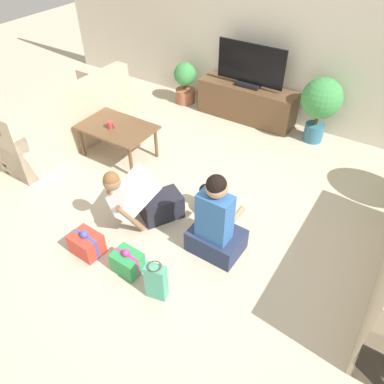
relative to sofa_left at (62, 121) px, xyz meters
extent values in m
plane|color=beige|center=(2.37, -0.38, -0.31)|extent=(16.00, 16.00, 0.00)
cube|color=beige|center=(2.37, 2.25, 0.99)|extent=(8.40, 0.06, 2.60)
cube|color=#C6B293|center=(-0.05, 0.00, -0.08)|extent=(0.94, 2.00, 0.46)
cube|color=#C6B293|center=(0.32, 0.00, 0.36)|extent=(0.20, 2.00, 0.42)
cube|color=#C6B293|center=(-0.05, 0.92, 0.01)|extent=(0.94, 0.16, 0.64)
cube|color=#C6B293|center=(-0.05, -0.92, 0.01)|extent=(0.94, 0.16, 0.64)
cube|color=#9E4293|center=(0.12, 0.45, 0.30)|extent=(0.18, 0.34, 0.32)
cube|color=#3366AD|center=(0.12, 0.00, 0.30)|extent=(0.18, 0.34, 0.32)
cube|color=red|center=(0.12, -0.45, 0.30)|extent=(0.18, 0.34, 0.32)
cube|color=brown|center=(0.93, 0.11, 0.13)|extent=(0.97, 0.64, 0.03)
cylinder|color=brown|center=(0.51, -0.15, -0.10)|extent=(0.04, 0.04, 0.43)
cylinder|color=brown|center=(1.36, -0.15, -0.10)|extent=(0.04, 0.04, 0.43)
cylinder|color=brown|center=(0.51, 0.37, -0.10)|extent=(0.04, 0.04, 0.43)
cylinder|color=brown|center=(1.36, 0.37, -0.10)|extent=(0.04, 0.04, 0.43)
cube|color=brown|center=(1.89, 1.97, -0.04)|extent=(1.50, 0.42, 0.54)
cube|color=black|center=(1.89, 1.97, 0.25)|extent=(0.36, 0.20, 0.05)
cube|color=black|center=(1.89, 1.97, 0.56)|extent=(1.04, 0.03, 0.57)
cylinder|color=#336B84|center=(3.00, 1.92, -0.19)|extent=(0.27, 0.27, 0.25)
cylinder|color=brown|center=(3.00, 1.92, 0.02)|extent=(0.05, 0.05, 0.16)
sphere|color=#3D8E47|center=(3.00, 1.92, 0.34)|extent=(0.55, 0.55, 0.55)
cylinder|color=#A36042|center=(0.79, 1.92, -0.20)|extent=(0.32, 0.32, 0.22)
cylinder|color=brown|center=(0.79, 1.92, -0.03)|extent=(0.06, 0.06, 0.11)
sphere|color=#3D8E47|center=(0.79, 1.92, 0.17)|extent=(0.36, 0.36, 0.36)
cube|color=#23232D|center=(2.10, -0.53, -0.17)|extent=(0.47, 0.53, 0.28)
cube|color=white|center=(1.95, -0.79, 0.13)|extent=(0.54, 0.61, 0.48)
sphere|color=#8E6647|center=(1.85, -0.96, 0.35)|extent=(0.18, 0.18, 0.18)
sphere|color=brown|center=(1.85, -0.96, 0.38)|extent=(0.16, 0.16, 0.16)
cylinder|color=#8E6647|center=(1.78, -0.80, -0.06)|extent=(0.20, 0.28, 0.43)
cylinder|color=#8E6647|center=(2.02, -0.95, -0.06)|extent=(0.20, 0.28, 0.43)
cube|color=#283351|center=(2.86, -0.63, -0.19)|extent=(0.53, 0.41, 0.24)
cube|color=#3366AD|center=(2.85, -0.69, 0.18)|extent=(0.32, 0.21, 0.51)
sphere|color=tan|center=(2.85, -0.68, 0.53)|extent=(0.21, 0.21, 0.21)
sphere|color=black|center=(2.85, -0.69, 0.57)|extent=(0.19, 0.19, 0.19)
cylinder|color=tan|center=(2.99, -0.49, 0.11)|extent=(0.06, 0.26, 0.06)
cylinder|color=tan|center=(2.73, -0.48, 0.11)|extent=(0.06, 0.26, 0.06)
ellipsoid|color=black|center=(2.60, -0.24, -0.09)|extent=(0.32, 0.27, 0.17)
sphere|color=black|center=(2.44, -0.16, -0.05)|extent=(0.14, 0.14, 0.14)
sphere|color=olive|center=(2.39, -0.13, -0.06)|extent=(0.06, 0.06, 0.06)
cylinder|color=black|center=(2.75, -0.32, -0.06)|extent=(0.10, 0.07, 0.11)
cylinder|color=olive|center=(2.54, -0.16, -0.25)|extent=(0.04, 0.04, 0.13)
cylinder|color=olive|center=(2.50, -0.24, -0.25)|extent=(0.04, 0.04, 0.13)
cylinder|color=olive|center=(2.70, -0.24, -0.25)|extent=(0.04, 0.04, 0.13)
cylinder|color=olive|center=(2.66, -0.33, -0.25)|extent=(0.04, 0.04, 0.13)
cube|color=#2D934C|center=(2.28, -1.32, -0.20)|extent=(0.28, 0.22, 0.22)
cube|color=#CC3389|center=(2.28, -1.32, -0.20)|extent=(0.28, 0.04, 0.23)
sphere|color=#CC3389|center=(2.28, -1.32, -0.06)|extent=(0.08, 0.08, 0.08)
cube|color=red|center=(1.79, -1.37, -0.20)|extent=(0.31, 0.25, 0.23)
cube|color=#3D51BC|center=(1.79, -1.37, -0.20)|extent=(0.30, 0.04, 0.23)
sphere|color=#3D51BC|center=(1.79, -1.37, -0.06)|extent=(0.08, 0.08, 0.08)
cube|color=#4CA384|center=(2.69, -1.40, -0.12)|extent=(0.20, 0.14, 0.39)
torus|color=#4C3823|center=(2.69, -1.40, 0.10)|extent=(0.15, 0.15, 0.01)
cylinder|color=#B23D38|center=(0.90, 0.04, 0.19)|extent=(0.08, 0.08, 0.09)
torus|color=#B23D38|center=(0.95, 0.04, 0.20)|extent=(0.06, 0.01, 0.06)
camera|label=1|loc=(4.03, -2.91, 2.62)|focal=35.00mm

